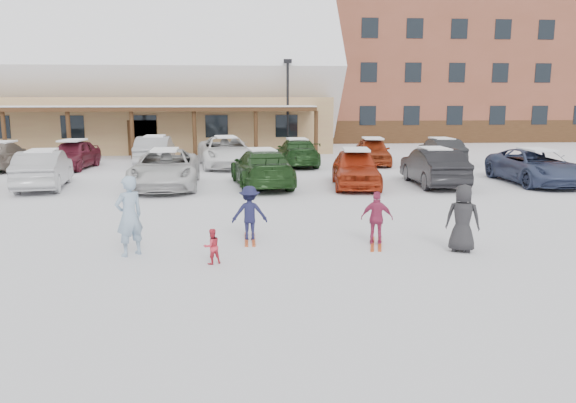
{
  "coord_description": "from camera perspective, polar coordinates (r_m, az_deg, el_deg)",
  "views": [
    {
      "loc": [
        -0.81,
        -12.67,
        3.53
      ],
      "look_at": [
        0.3,
        1.0,
        1.0
      ],
      "focal_mm": 35.0,
      "sensor_mm": 36.0,
      "label": 1
    }
  ],
  "objects": [
    {
      "name": "child_magenta",
      "position": [
        13.81,
        9.02,
        -1.68
      ],
      "size": [
        0.83,
        0.5,
        1.32
      ],
      "primitive_type": "imported",
      "rotation": [
        0.0,
        0.0,
        2.9
      ],
      "color": "#9E2C52",
      "rests_on": "ground"
    },
    {
      "name": "alpine_hotel",
      "position": [
        53.11,
        12.33,
        15.72
      ],
      "size": [
        31.48,
        14.01,
        21.48
      ],
      "color": "brown",
      "rests_on": "ground"
    },
    {
      "name": "parked_car_6",
      "position": [
        25.62,
        23.86,
        3.26
      ],
      "size": [
        2.41,
        5.21,
        1.45
      ],
      "primitive_type": "imported",
      "rotation": [
        0.0,
        0.0,
        0.0
      ],
      "color": "#343F60",
      "rests_on": "ground"
    },
    {
      "name": "lamp_post",
      "position": [
        35.81,
        -0.03,
        10.17
      ],
      "size": [
        0.5,
        0.25,
        5.92
      ],
      "color": "black",
      "rests_on": "ground"
    },
    {
      "name": "forested_hillside",
      "position": [
        98.89,
        -4.38,
        19.41
      ],
      "size": [
        300.0,
        70.0,
        38.0
      ],
      "primitive_type": "cube",
      "color": "black",
      "rests_on": "ground"
    },
    {
      "name": "parked_car_1",
      "position": [
        24.24,
        -23.6,
        3.0
      ],
      "size": [
        2.26,
        4.77,
        1.51
      ],
      "primitive_type": "imported",
      "rotation": [
        0.0,
        0.0,
        3.29
      ],
      "color": "#A5A6A9",
      "rests_on": "ground"
    },
    {
      "name": "parked_car_11",
      "position": [
        29.79,
        0.94,
        5.01
      ],
      "size": [
        2.12,
        4.95,
        1.42
      ],
      "primitive_type": "imported",
      "rotation": [
        0.0,
        0.0,
        3.17
      ],
      "color": "#1A3B17",
      "rests_on": "ground"
    },
    {
      "name": "parked_car_3",
      "position": [
        22.74,
        -2.67,
        3.42
      ],
      "size": [
        2.75,
        5.4,
        1.5
      ],
      "primitive_type": "imported",
      "rotation": [
        0.0,
        0.0,
        3.27
      ],
      "color": "#1B3A17",
      "rests_on": "ground"
    },
    {
      "name": "parked_car_10",
      "position": [
        29.5,
        -6.33,
        5.05
      ],
      "size": [
        3.38,
        5.98,
        1.57
      ],
      "primitive_type": "imported",
      "rotation": [
        0.0,
        0.0,
        0.14
      ],
      "color": "white",
      "rests_on": "ground"
    },
    {
      "name": "parked_car_9",
      "position": [
        30.6,
        -13.34,
        5.02
      ],
      "size": [
        1.8,
        4.82,
        1.57
      ],
      "primitive_type": "imported",
      "rotation": [
        0.0,
        0.0,
        3.17
      ],
      "color": "#999A9D",
      "rests_on": "ground"
    },
    {
      "name": "parked_car_2",
      "position": [
        22.93,
        -12.33,
        3.28
      ],
      "size": [
        2.78,
        5.61,
        1.53
      ],
      "primitive_type": "imported",
      "rotation": [
        0.0,
        0.0,
        0.04
      ],
      "color": "silver",
      "rests_on": "ground"
    },
    {
      "name": "parked_car_7",
      "position": [
        31.57,
        -26.99,
        4.16
      ],
      "size": [
        2.03,
        4.82,
        1.39
      ],
      "primitive_type": "imported",
      "rotation": [
        0.0,
        0.0,
        3.16
      ],
      "color": "slate",
      "rests_on": "ground"
    },
    {
      "name": "child_navy",
      "position": [
        14.11,
        -3.93,
        -1.19
      ],
      "size": [
        0.89,
        0.51,
        1.38
      ],
      "primitive_type": "imported",
      "rotation": [
        0.0,
        0.0,
        3.14
      ],
      "color": "#171839",
      "rests_on": "ground"
    },
    {
      "name": "conifer_3",
      "position": [
        57.1,
        2.24,
        12.03
      ],
      "size": [
        3.96,
        3.96,
        9.18
      ],
      "color": "black",
      "rests_on": "ground"
    },
    {
      "name": "parked_car_12",
      "position": [
        30.64,
        8.58,
        5.06
      ],
      "size": [
        2.09,
        4.34,
        1.43
      ],
      "primitive_type": "imported",
      "rotation": [
        0.0,
        0.0,
        -0.1
      ],
      "color": "#983215",
      "rests_on": "ground"
    },
    {
      "name": "parked_car_5",
      "position": [
        23.75,
        14.56,
        3.42
      ],
      "size": [
        1.72,
        4.67,
        1.53
      ],
      "primitive_type": "imported",
      "rotation": [
        0.0,
        0.0,
        3.12
      ],
      "color": "black",
      "rests_on": "ground"
    },
    {
      "name": "parked_car_4",
      "position": [
        22.75,
        6.89,
        3.39
      ],
      "size": [
        2.31,
        4.66,
        1.53
      ],
      "primitive_type": "imported",
      "rotation": [
        0.0,
        0.0,
        -0.12
      ],
      "color": "#A82E13",
      "rests_on": "ground"
    },
    {
      "name": "bystander_dark",
      "position": [
        13.6,
        17.33,
        -1.63
      ],
      "size": [
        0.91,
        0.78,
        1.59
      ],
      "primitive_type": "imported",
      "rotation": [
        0.0,
        0.0,
        2.72
      ],
      "color": "#242325",
      "rests_on": "ground"
    },
    {
      "name": "skis_child_navy",
      "position": [
        14.26,
        -3.9,
        -3.84
      ],
      "size": [
        0.2,
        1.4,
        0.03
      ],
      "primitive_type": "cube",
      "rotation": [
        0.0,
        0.0,
        3.14
      ],
      "color": "#BA471A",
      "rests_on": "ground"
    },
    {
      "name": "adult_skier",
      "position": [
        13.13,
        -15.83,
        -1.42
      ],
      "size": [
        0.79,
        0.77,
        1.84
      ],
      "primitive_type": "imported",
      "rotation": [
        0.0,
        0.0,
        3.85
      ],
      "color": "#89A4BF",
      "rests_on": "ground"
    },
    {
      "name": "skis_child_magenta",
      "position": [
        13.96,
        8.94,
        -4.26
      ],
      "size": [
        0.53,
        1.41,
        0.03
      ],
      "primitive_type": "cube",
      "rotation": [
        0.0,
        0.0,
        2.9
      ],
      "color": "#BA471A",
      "rests_on": "ground"
    },
    {
      "name": "parked_car_13",
      "position": [
        31.82,
        15.29,
        4.97
      ],
      "size": [
        1.5,
        4.23,
        1.39
      ],
      "primitive_type": "imported",
      "rotation": [
        0.0,
        0.0,
        3.14
      ],
      "color": "black",
      "rests_on": "ground"
    },
    {
      "name": "conifer_4",
      "position": [
        68.29,
        26.61,
        11.89
      ],
      "size": [
        5.06,
        5.06,
        11.73
      ],
      "color": "black",
      "rests_on": "ground"
    },
    {
      "name": "ground",
      "position": [
        13.18,
        -0.95,
        -5.09
      ],
      "size": [
        160.0,
        160.0,
        0.0
      ],
      "primitive_type": "plane",
      "color": "white",
      "rests_on": "ground"
    },
    {
      "name": "day_lodge",
      "position": [
        41.45,
        -16.34,
        10.6
      ],
      "size": [
        29.12,
        12.5,
        10.38
      ],
      "color": "tan",
      "rests_on": "ground"
    },
    {
      "name": "toddler_red",
      "position": [
        12.22,
        -7.74,
        -4.54
      ],
      "size": [
        0.47,
        0.43,
        0.78
      ],
      "primitive_type": "imported",
      "rotation": [
        0.0,
        0.0,
        3.61
      ],
      "color": "#D32E41",
      "rests_on": "ground"
    },
    {
      "name": "parked_car_8",
      "position": [
        30.42,
        -20.99,
        4.47
      ],
      "size": [
        2.08,
        4.41,
        1.46
      ],
      "primitive_type": "imported",
      "rotation": [
        0.0,
        0.0,
        -0.09
      ],
      "color": "maroon",
      "rests_on": "ground"
    }
  ]
}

